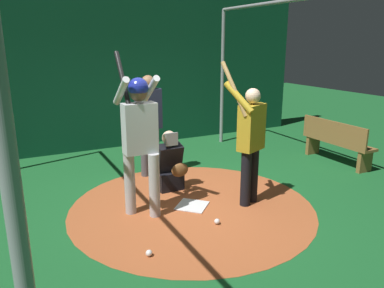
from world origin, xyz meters
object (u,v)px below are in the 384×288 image
Objects in this scene: catcher at (169,166)px; baseball_0 at (217,221)px; baseball_1 at (149,253)px; home_plate at (192,206)px; umpire at (149,120)px; bench at (336,141)px; batter at (139,133)px; visitor at (250,139)px.

baseball_0 is at bearing 2.38° from catcher.
baseball_0 and baseball_1 have the same top height.
home_plate is 1.84m from umpire.
baseball_0 is (1.20, -3.42, -0.40)m from bench.
baseball_1 is (0.31, -1.07, 0.00)m from baseball_0.
batter is 1.24× the size of umpire.
baseball_1 is at bearing -92.08° from visitor.
umpire is 2.00m from visitor.
batter is 1.57m from baseball_1.
umpire is 0.86× the size of visitor.
umpire is at bearing -177.34° from baseball_0.
baseball_1 is at bearing -73.71° from baseball_0.
catcher is (-0.68, 0.71, -0.78)m from batter.
batter reaches higher than umpire.
catcher is at bearing -93.64° from bench.
baseball_1 is at bearing -30.31° from catcher.
umpire reaches higher than baseball_1.
umpire is at bearing -177.33° from visitor.
visitor is 28.10× the size of baseball_0.
visitor is at bearing 76.81° from batter.
batter reaches higher than baseball_0.
catcher reaches higher than home_plate.
home_plate is at bearing -176.31° from baseball_0.
bench is (0.22, 3.48, 0.05)m from catcher.
bench is (-0.46, 4.20, -0.73)m from batter.
batter is 1.55m from baseball_0.
catcher is 1.46m from visitor.
visitor is (1.04, 0.82, 0.61)m from catcher.
visitor is at bearing 110.76° from baseball_1.
home_plate is at bearing 1.28° from catcher.
bench is (-0.82, 2.66, -0.56)m from visitor.
batter is 29.96× the size of baseball_1.
visitor reaches higher than baseball_0.
batter is 2.26× the size of catcher.
visitor reaches higher than catcher.
visitor reaches higher than umpire.
home_plate is at bearing 2.22° from umpire.
umpire reaches higher than catcher.
umpire is 3.70m from bench.
catcher is at bearing -164.58° from visitor.
baseball_1 is (1.73, -1.01, -0.34)m from catcher.
home_plate is 1.30m from visitor.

